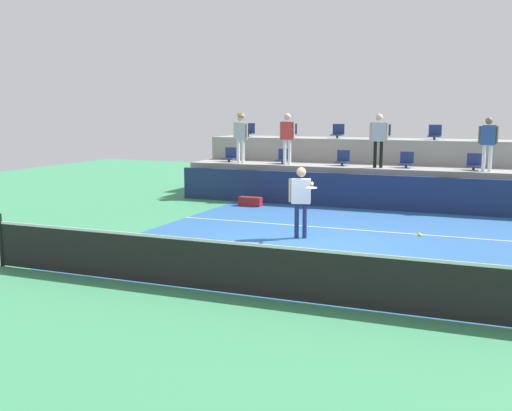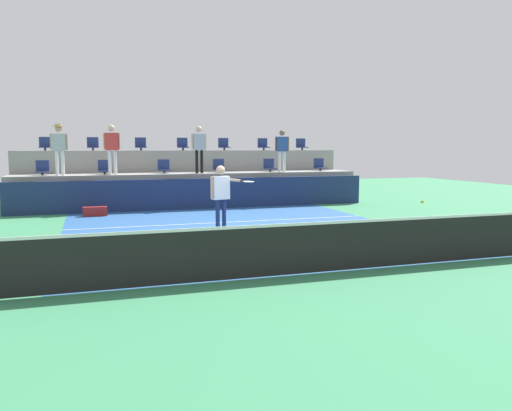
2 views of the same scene
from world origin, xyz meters
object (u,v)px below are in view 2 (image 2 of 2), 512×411
spectator_with_hat (59,144)px  tennis_ball (422,202)px  stadium_chair_upper_far_right (301,145)px  spectator_leaning_on_rail (199,145)px  spectator_in_white (112,144)px  stadium_chair_lower_mid_right (219,167)px  stadium_chair_lower_mid_left (164,168)px  spectator_in_grey (282,147)px  tennis_player (222,191)px  stadium_chair_upper_right (263,145)px  stadium_chair_upper_center (183,145)px  stadium_chair_upper_left (93,145)px  stadium_chair_lower_right (270,166)px  stadium_chair_lower_far_right (320,166)px  equipment_bag (95,211)px  stadium_chair_upper_far_left (45,145)px  stadium_chair_lower_left (104,168)px  stadium_chair_upper_mid_left (141,145)px  stadium_chair_upper_mid_right (224,145)px  stadium_chair_lower_far_left (42,169)px

spectator_with_hat → tennis_ball: 12.52m
stadium_chair_upper_far_right → spectator_leaning_on_rail: size_ratio=0.30×
spectator_in_white → tennis_ball: (5.78, -9.93, -1.24)m
stadium_chair_lower_mid_right → stadium_chair_lower_mid_left: bearing=180.0°
spectator_in_grey → tennis_player: bearing=-123.8°
stadium_chair_upper_right → tennis_ball: 12.19m
tennis_player → spectator_in_grey: (4.02, 5.99, 1.17)m
stadium_chair_upper_center → tennis_ball: 12.50m
stadium_chair_upper_center → tennis_ball: size_ratio=7.65×
spectator_in_white → stadium_chair_upper_left: bearing=106.0°
stadium_chair_lower_right → stadium_chair_lower_far_right: (2.21, 0.00, 0.00)m
stadium_chair_lower_mid_left → spectator_in_white: bearing=-168.4°
stadium_chair_upper_far_right → spectator_in_white: 8.55m
stadium_chair_lower_far_right → stadium_chair_upper_left: (-8.95, 1.80, 0.85)m
stadium_chair_lower_mid_right → stadium_chair_lower_far_right: same height
equipment_bag → stadium_chair_upper_far_left: bearing=113.5°
stadium_chair_lower_left → stadium_chair_upper_mid_left: bearing=50.4°
spectator_with_hat → equipment_bag: spectator_with_hat is taller
stadium_chair_upper_center → stadium_chair_upper_right: (3.53, 0.00, 0.00)m
stadium_chair_lower_left → stadium_chair_lower_mid_right: size_ratio=1.00×
stadium_chair_upper_mid_left → stadium_chair_upper_far_left: bearing=180.0°
stadium_chair_upper_mid_left → spectator_with_hat: 3.69m
spectator_with_hat → spectator_leaning_on_rail: spectator_with_hat is taller
tennis_player → tennis_ball: tennis_player is taller
stadium_chair_lower_far_right → stadium_chair_upper_mid_left: (-7.10, 1.80, 0.85)m
stadium_chair_lower_far_right → stadium_chair_upper_mid_left: stadium_chair_upper_mid_left is taller
stadium_chair_upper_mid_right → spectator_in_white: (-4.68, -2.18, 0.01)m
stadium_chair_upper_far_right → tennis_player: size_ratio=0.30×
stadium_chair_lower_left → stadium_chair_upper_far_left: bearing=139.3°
stadium_chair_lower_far_left → stadium_chair_lower_mid_right: same height
stadium_chair_upper_far_left → spectator_in_white: bearing=-42.7°
spectator_with_hat → stadium_chair_lower_left: bearing=14.5°
stadium_chair_lower_far_left → tennis_ball: 13.14m
stadium_chair_upper_mid_right → equipment_bag: (-5.35, -3.89, -2.16)m
tennis_player → equipment_bag: tennis_player is taller
spectator_in_white → spectator_in_grey: (6.49, 0.00, -0.08)m
stadium_chair_lower_mid_left → tennis_ball: 11.03m
stadium_chair_lower_far_left → stadium_chair_upper_mid_left: stadium_chair_upper_mid_left is taller
stadium_chair_lower_mid_right → equipment_bag: bearing=-155.9°
stadium_chair_upper_right → spectator_leaning_on_rail: bearing=-146.5°
stadium_chair_lower_mid_right → spectator_in_grey: bearing=-8.8°
tennis_player → spectator_leaning_on_rail: 6.16m
stadium_chair_upper_left → equipment_bag: (-0.04, -3.89, -2.16)m
stadium_chair_upper_far_right → equipment_bag: size_ratio=0.68×
stadium_chair_upper_mid_right → tennis_player: (-2.21, -8.18, -1.24)m
equipment_bag → stadium_chair_lower_mid_left: bearing=39.4°
stadium_chair_lower_right → spectator_in_white: spectator_in_white is taller
stadium_chair_upper_mid_left → spectator_with_hat: spectator_with_hat is taller
stadium_chair_lower_right → equipment_bag: 7.21m
stadium_chair_lower_right → stadium_chair_lower_far_right: same height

